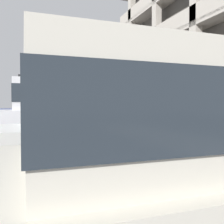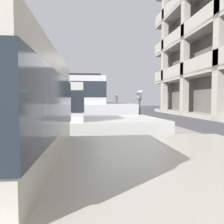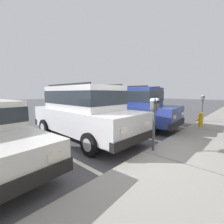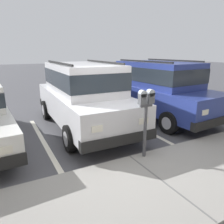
# 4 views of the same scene
# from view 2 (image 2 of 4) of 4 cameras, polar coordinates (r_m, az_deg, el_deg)

# --- Properties ---
(ground_plane) EXTENTS (80.00, 80.00, 0.10)m
(ground_plane) POSITION_cam_2_polar(r_m,az_deg,el_deg) (7.50, 5.01, -6.89)
(ground_plane) COLOR #4C4C51
(sidewalk) EXTENTS (40.00, 2.20, 0.12)m
(sidewalk) POSITION_cam_2_polar(r_m,az_deg,el_deg) (7.85, 14.39, -5.72)
(sidewalk) COLOR gray
(sidewalk) RESTS_ON ground_plane
(parking_stall_lines) EXTENTS (11.82, 4.80, 0.01)m
(parking_stall_lines) POSITION_cam_2_polar(r_m,az_deg,el_deg) (5.91, -5.61, -9.12)
(parking_stall_lines) COLOR silver
(parking_stall_lines) RESTS_ON ground_plane
(silver_suv) EXTENTS (2.08, 4.81, 2.03)m
(silver_suv) POSITION_cam_2_polar(r_m,az_deg,el_deg) (7.22, -13.42, 1.72)
(silver_suv) COLOR silver
(silver_suv) RESTS_ON ground_plane
(red_sedan) EXTENTS (2.25, 4.90, 2.03)m
(red_sedan) POSITION_cam_2_polar(r_m,az_deg,el_deg) (9.96, -10.77, 2.12)
(red_sedan) COLOR navy
(red_sedan) RESTS_ON ground_plane
(dark_hatchback) EXTENTS (2.02, 4.57, 1.54)m
(dark_hatchback) POSITION_cam_2_polar(r_m,az_deg,el_deg) (4.30, -18.66, -2.84)
(dark_hatchback) COLOR silver
(dark_hatchback) RESTS_ON ground_plane
(parking_meter_near) EXTENTS (0.35, 0.12, 1.47)m
(parking_meter_near) POSITION_cam_2_polar(r_m,az_deg,el_deg) (7.74, 7.17, 2.80)
(parking_meter_near) COLOR #47474C
(parking_meter_near) RESTS_ON sidewalk
(parking_meter_far) EXTENTS (0.35, 0.12, 1.49)m
(parking_meter_far) POSITION_cam_2_polar(r_m,az_deg,el_deg) (13.49, 1.20, 3.03)
(parking_meter_far) COLOR #47474C
(parking_meter_far) RESTS_ON sidewalk
(fire_hydrant) EXTENTS (0.30, 0.30, 0.70)m
(fire_hydrant) POSITION_cam_2_polar(r_m,az_deg,el_deg) (11.96, 3.69, -0.67)
(fire_hydrant) COLOR gold
(fire_hydrant) RESTS_ON sidewalk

